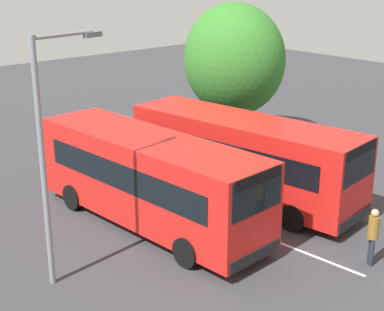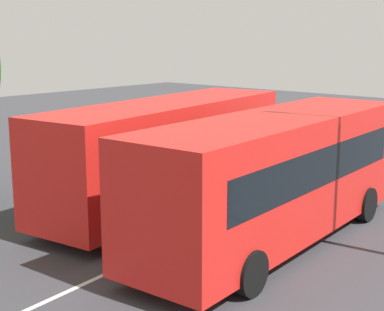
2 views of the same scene
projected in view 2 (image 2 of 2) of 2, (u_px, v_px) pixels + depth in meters
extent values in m
plane|color=#38383D|center=(217.00, 223.00, 15.84)|extent=(66.77, 66.77, 0.00)
cube|color=red|center=(276.00, 174.00, 14.08)|extent=(9.35, 2.97, 2.78)
cube|color=black|center=(353.00, 121.00, 17.47)|extent=(0.25, 2.14, 1.17)
cube|color=black|center=(235.00, 154.00, 14.72)|extent=(7.74, 0.54, 0.89)
cube|color=black|center=(322.00, 167.00, 13.31)|extent=(7.74, 0.54, 0.89)
cube|color=black|center=(354.00, 105.00, 17.40)|extent=(0.22, 1.94, 0.32)
cube|color=black|center=(350.00, 183.00, 17.89)|extent=(0.23, 2.23, 0.36)
cylinder|color=black|center=(290.00, 191.00, 17.31)|extent=(0.95, 0.34, 0.94)
cylinder|color=black|center=(366.00, 204.00, 15.94)|extent=(0.95, 0.34, 0.94)
cylinder|color=black|center=(160.00, 247.00, 12.74)|extent=(0.95, 0.34, 0.94)
cylinder|color=black|center=(250.00, 273.00, 11.36)|extent=(0.95, 0.34, 0.94)
cube|color=red|center=(167.00, 149.00, 17.01)|extent=(9.46, 3.60, 2.78)
cube|color=black|center=(244.00, 108.00, 20.59)|extent=(0.40, 2.13, 1.17)
cube|color=black|center=(135.00, 134.00, 17.59)|extent=(7.69, 1.08, 0.89)
cube|color=black|center=(202.00, 142.00, 16.31)|extent=(7.69, 1.08, 0.89)
cube|color=black|center=(244.00, 94.00, 20.51)|extent=(0.35, 1.94, 0.32)
cube|color=black|center=(243.00, 161.00, 21.00)|extent=(0.39, 2.23, 0.36)
cylinder|color=black|center=(191.00, 168.00, 20.30)|extent=(0.96, 0.40, 0.94)
cylinder|color=black|center=(250.00, 176.00, 19.05)|extent=(0.96, 0.40, 0.94)
cylinder|color=black|center=(67.00, 209.00, 15.49)|extent=(0.96, 0.40, 0.94)
cylinder|color=black|center=(135.00, 225.00, 14.24)|extent=(0.96, 0.40, 0.94)
cylinder|color=#232833|center=(301.00, 163.00, 21.26)|extent=(0.13, 0.13, 0.87)
cylinder|color=#232833|center=(297.00, 163.00, 21.23)|extent=(0.13, 0.13, 0.87)
cylinder|color=olive|center=(300.00, 141.00, 21.09)|extent=(0.45, 0.45, 0.69)
sphere|color=tan|center=(301.00, 129.00, 20.99)|extent=(0.24, 0.24, 0.24)
cube|color=silver|center=(217.00, 223.00, 15.83)|extent=(13.33, 1.25, 0.01)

